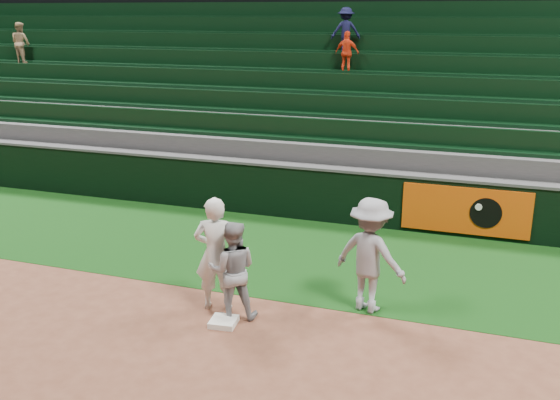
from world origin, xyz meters
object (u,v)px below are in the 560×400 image
(first_base, at_px, (224,322))
(base_coach, at_px, (370,255))
(first_baseman, at_px, (216,254))
(baserunner, at_px, (233,270))

(first_base, bearing_deg, base_coach, 31.39)
(first_base, distance_m, base_coach, 2.49)
(first_baseman, bearing_deg, first_base, 110.45)
(baserunner, xyz_separation_m, base_coach, (1.94, 0.92, 0.15))
(first_base, bearing_deg, baserunner, 81.69)
(first_base, xyz_separation_m, base_coach, (1.98, 1.21, 0.89))
(baserunner, distance_m, base_coach, 2.15)
(baserunner, height_order, base_coach, base_coach)
(baserunner, bearing_deg, first_base, 63.14)
(first_baseman, distance_m, base_coach, 2.42)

